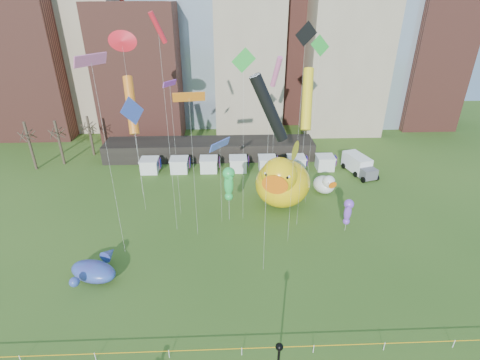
{
  "coord_description": "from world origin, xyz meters",
  "views": [
    {
      "loc": [
        -0.98,
        -20.17,
        26.66
      ],
      "look_at": [
        0.21,
        8.67,
        12.0
      ],
      "focal_mm": 27.0,
      "sensor_mm": 36.0,
      "label": 1
    }
  ],
  "objects_px": {
    "whale_inflatable": "(94,270)",
    "big_duck": "(282,181)",
    "seahorse_green": "(229,181)",
    "box_truck": "(359,165)",
    "small_duck": "(325,184)",
    "seahorse_purple": "(348,210)"
  },
  "relations": [
    {
      "from": "seahorse_green",
      "to": "box_truck",
      "type": "height_order",
      "value": "seahorse_green"
    },
    {
      "from": "big_duck",
      "to": "small_duck",
      "type": "height_order",
      "value": "big_duck"
    },
    {
      "from": "big_duck",
      "to": "box_truck",
      "type": "bearing_deg",
      "value": 54.39
    },
    {
      "from": "big_duck",
      "to": "small_duck",
      "type": "xyz_separation_m",
      "value": [
        7.08,
        3.15,
        -2.24
      ]
    },
    {
      "from": "whale_inflatable",
      "to": "box_truck",
      "type": "xyz_separation_m",
      "value": [
        36.33,
        24.24,
        0.47
      ]
    },
    {
      "from": "seahorse_purple",
      "to": "seahorse_green",
      "type": "bearing_deg",
      "value": -171.16
    },
    {
      "from": "small_duck",
      "to": "seahorse_purple",
      "type": "bearing_deg",
      "value": -107.12
    },
    {
      "from": "small_duck",
      "to": "whale_inflatable",
      "type": "height_order",
      "value": "small_duck"
    },
    {
      "from": "small_duck",
      "to": "seahorse_purple",
      "type": "distance_m",
      "value": 10.28
    },
    {
      "from": "seahorse_green",
      "to": "box_truck",
      "type": "xyz_separation_m",
      "value": [
        21.98,
        13.65,
        -4.29
      ]
    },
    {
      "from": "small_duck",
      "to": "seahorse_purple",
      "type": "xyz_separation_m",
      "value": [
        0.18,
        -10.15,
        1.65
      ]
    },
    {
      "from": "box_truck",
      "to": "seahorse_purple",
      "type": "bearing_deg",
      "value": -129.24
    },
    {
      "from": "whale_inflatable",
      "to": "big_duck",
      "type": "bearing_deg",
      "value": 54.5
    },
    {
      "from": "small_duck",
      "to": "seahorse_green",
      "type": "bearing_deg",
      "value": -172.66
    },
    {
      "from": "big_duck",
      "to": "seahorse_green",
      "type": "bearing_deg",
      "value": -132.98
    },
    {
      "from": "box_truck",
      "to": "big_duck",
      "type": "bearing_deg",
      "value": -161.76
    },
    {
      "from": "seahorse_green",
      "to": "whale_inflatable",
      "type": "bearing_deg",
      "value": -153.01
    },
    {
      "from": "whale_inflatable",
      "to": "box_truck",
      "type": "distance_m",
      "value": 43.67
    },
    {
      "from": "small_duck",
      "to": "seahorse_purple",
      "type": "relative_size",
      "value": 0.99
    },
    {
      "from": "seahorse_purple",
      "to": "box_truck",
      "type": "height_order",
      "value": "seahorse_purple"
    },
    {
      "from": "big_duck",
      "to": "whale_inflatable",
      "type": "relative_size",
      "value": 1.78
    },
    {
      "from": "seahorse_purple",
      "to": "box_truck",
      "type": "xyz_separation_m",
      "value": [
        7.25,
        16.86,
        -1.63
      ]
    }
  ]
}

